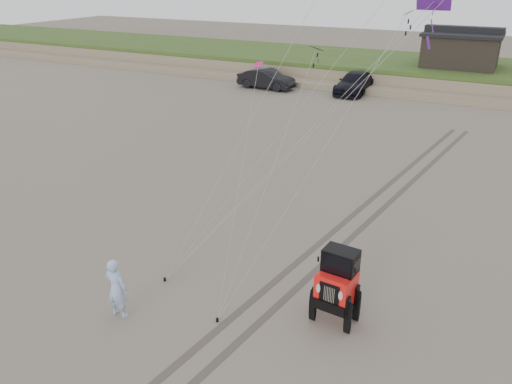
# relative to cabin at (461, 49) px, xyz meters

# --- Properties ---
(ground) EXTENTS (160.00, 160.00, 0.00)m
(ground) POSITION_rel_cabin_xyz_m (-2.00, -37.00, -3.24)
(ground) COLOR #6B6054
(ground) RESTS_ON ground
(dune_ridge) EXTENTS (160.00, 14.25, 1.73)m
(dune_ridge) POSITION_rel_cabin_xyz_m (-2.00, 0.50, -2.42)
(dune_ridge) COLOR #7A6B54
(dune_ridge) RESTS_ON ground
(cabin) EXTENTS (6.40, 5.40, 3.35)m
(cabin) POSITION_rel_cabin_xyz_m (0.00, 0.00, 0.00)
(cabin) COLOR black
(cabin) RESTS_ON dune_ridge
(truck_a) EXTENTS (2.41, 4.50, 1.46)m
(truck_a) POSITION_rel_cabin_xyz_m (-15.44, -7.06, -2.51)
(truck_a) COLOR black
(truck_a) RESTS_ON ground
(truck_b) EXTENTS (5.09, 1.95, 1.66)m
(truck_b) POSITION_rel_cabin_xyz_m (-14.51, -8.65, -2.41)
(truck_b) COLOR black
(truck_b) RESTS_ON ground
(truck_c) EXTENTS (2.41, 5.79, 1.67)m
(truck_c) POSITION_rel_cabin_xyz_m (-7.20, -6.80, -2.40)
(truck_c) COLOR black
(truck_c) RESTS_ON ground
(jeep) EXTENTS (2.56, 5.11, 1.84)m
(jeep) POSITION_rel_cabin_xyz_m (1.15, -36.01, -2.32)
(jeep) COLOR #FF1A16
(jeep) RESTS_ON ground
(man) EXTENTS (0.72, 0.49, 1.92)m
(man) POSITION_rel_cabin_xyz_m (-4.60, -38.70, -2.28)
(man) COLOR #91A7E0
(man) RESTS_ON ground
(stake_main) EXTENTS (0.08, 0.08, 0.12)m
(stake_main) POSITION_rel_cabin_xyz_m (-4.50, -36.64, -3.18)
(stake_main) COLOR black
(stake_main) RESTS_ON ground
(stake_aux) EXTENTS (0.08, 0.08, 0.12)m
(stake_aux) POSITION_rel_cabin_xyz_m (-1.86, -37.63, -3.18)
(stake_aux) COLOR black
(stake_aux) RESTS_ON ground
(tire_tracks) EXTENTS (5.22, 29.74, 0.01)m
(tire_tracks) POSITION_rel_cabin_xyz_m (0.00, -29.00, -3.23)
(tire_tracks) COLOR #4C443D
(tire_tracks) RESTS_ON ground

